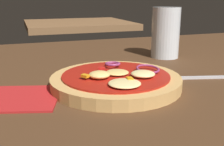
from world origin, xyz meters
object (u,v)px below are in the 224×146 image
pizza (116,80)px  fork (189,78)px  beer_glass (165,35)px  napkin (15,98)px

pizza → fork: size_ratio=1.34×
pizza → beer_glass: bearing=42.5°
fork → napkin: fork is taller
beer_glass → napkin: size_ratio=0.80×
fork → beer_glass: beer_glass is taller
pizza → fork: pizza is taller
fork → napkin: 0.32m
pizza → fork: 0.15m
fork → napkin: (-0.32, -0.00, -0.00)m
beer_glass → napkin: beer_glass is taller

